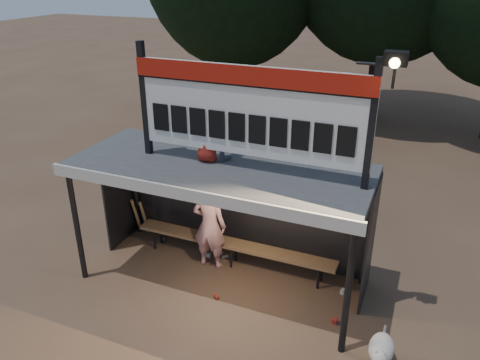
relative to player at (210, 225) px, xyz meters
name	(u,v)px	position (x,y,z in m)	size (l,w,h in m)	color
ground	(222,279)	(0.39, -0.34, -0.88)	(80.00, 80.00, 0.00)	brown
player	(210,225)	(0.00, 0.00, 0.00)	(0.65, 0.42, 1.77)	white
child_a	(216,123)	(0.21, -0.08, 2.04)	(0.58, 0.46, 1.20)	slate
child_b	(207,134)	(0.15, -0.28, 1.91)	(0.46, 0.30, 0.94)	maroon
dugout_shelter	(226,184)	(0.39, -0.10, 0.96)	(5.10, 2.08, 2.32)	#424244
scoreboard_assembly	(251,109)	(0.95, -0.35, 2.44)	(4.10, 0.27, 1.99)	black
bench	(233,245)	(0.39, 0.21, -0.45)	(4.00, 0.35, 0.48)	olive
dog	(381,350)	(3.36, -1.31, -0.61)	(0.36, 0.81, 0.49)	white
bats	(144,217)	(-1.79, 0.48, -0.45)	(0.47, 0.32, 0.84)	#9E7A49
litter	(245,274)	(0.75, -0.08, -0.85)	(4.02, 1.42, 0.08)	#B1251E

